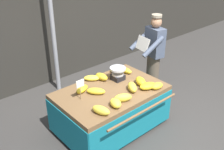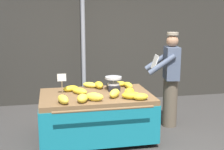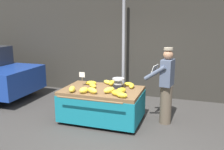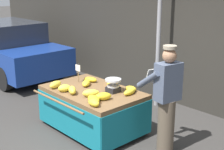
{
  "view_description": "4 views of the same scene",
  "coord_description": "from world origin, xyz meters",
  "px_view_note": "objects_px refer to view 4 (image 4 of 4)",
  "views": [
    {
      "loc": [
        -2.93,
        -2.42,
        2.99
      ],
      "look_at": [
        -0.34,
        0.56,
        0.95
      ],
      "focal_mm": 42.69,
      "sensor_mm": 36.0,
      "label": 1
    },
    {
      "loc": [
        -1.16,
        -4.19,
        2.02
      ],
      "look_at": [
        -0.17,
        0.57,
        1.04
      ],
      "focal_mm": 48.23,
      "sensor_mm": 36.0,
      "label": 2
    },
    {
      "loc": [
        1.43,
        -4.56,
        2.28
      ],
      "look_at": [
        -0.24,
        0.48,
        1.09
      ],
      "focal_mm": 39.13,
      "sensor_mm": 36.0,
      "label": 3
    },
    {
      "loc": [
        3.73,
        -2.95,
        2.61
      ],
      "look_at": [
        -0.03,
        0.52,
        1.11
      ],
      "focal_mm": 51.71,
      "sensor_mm": 36.0,
      "label": 4
    }
  ],
  "objects_px": {
    "banana_bunch_3": "(103,96)",
    "banana_cart": "(93,100)",
    "banana_bunch_0": "(91,93)",
    "banana_bunch_5": "(55,84)",
    "street_pole": "(159,31)",
    "price_sign": "(78,70)",
    "weighing_scale": "(113,85)",
    "banana_bunch_12": "(131,89)",
    "banana_bunch_6": "(112,84)",
    "banana_bunch_9": "(130,92)",
    "banana_bunch_7": "(111,82)",
    "banana_bunch_10": "(72,90)",
    "banana_bunch_4": "(94,99)",
    "vendor_person": "(166,100)",
    "banana_bunch_11": "(90,79)",
    "banana_bunch_1": "(64,88)",
    "banana_bunch_2": "(86,83)",
    "parked_car": "(10,49)",
    "banana_bunch_8": "(94,103)"
  },
  "relations": [
    {
      "from": "weighing_scale",
      "to": "banana_bunch_9",
      "type": "xyz_separation_m",
      "value": [
        0.29,
        0.11,
        -0.07
      ]
    },
    {
      "from": "banana_bunch_0",
      "to": "banana_bunch_5",
      "type": "height_order",
      "value": "banana_bunch_0"
    },
    {
      "from": "banana_bunch_6",
      "to": "banana_bunch_9",
      "type": "relative_size",
      "value": 0.94
    },
    {
      "from": "banana_bunch_5",
      "to": "vendor_person",
      "type": "height_order",
      "value": "vendor_person"
    },
    {
      "from": "street_pole",
      "to": "banana_bunch_2",
      "type": "bearing_deg",
      "value": -98.67
    },
    {
      "from": "street_pole",
      "to": "banana_bunch_3",
      "type": "xyz_separation_m",
      "value": [
        0.5,
        -1.96,
        -0.8
      ]
    },
    {
      "from": "banana_bunch_0",
      "to": "banana_bunch_7",
      "type": "distance_m",
      "value": 0.77
    },
    {
      "from": "banana_bunch_2",
      "to": "banana_bunch_5",
      "type": "relative_size",
      "value": 1.06
    },
    {
      "from": "banana_bunch_10",
      "to": "banana_bunch_12",
      "type": "bearing_deg",
      "value": 54.93
    },
    {
      "from": "price_sign",
      "to": "banana_bunch_12",
      "type": "height_order",
      "value": "price_sign"
    },
    {
      "from": "banana_bunch_7",
      "to": "parked_car",
      "type": "height_order",
      "value": "parked_car"
    },
    {
      "from": "banana_bunch_11",
      "to": "street_pole",
      "type": "bearing_deg",
      "value": 75.54
    },
    {
      "from": "banana_bunch_3",
      "to": "banana_bunch_10",
      "type": "distance_m",
      "value": 0.61
    },
    {
      "from": "banana_bunch_7",
      "to": "banana_bunch_10",
      "type": "xyz_separation_m",
      "value": [
        -0.05,
        -0.85,
        0.02
      ]
    },
    {
      "from": "banana_bunch_5",
      "to": "banana_bunch_12",
      "type": "height_order",
      "value": "banana_bunch_5"
    },
    {
      "from": "weighing_scale",
      "to": "banana_bunch_12",
      "type": "distance_m",
      "value": 0.32
    },
    {
      "from": "banana_bunch_3",
      "to": "price_sign",
      "type": "bearing_deg",
      "value": 164.91
    },
    {
      "from": "banana_bunch_7",
      "to": "vendor_person",
      "type": "distance_m",
      "value": 1.43
    },
    {
      "from": "price_sign",
      "to": "banana_bunch_3",
      "type": "xyz_separation_m",
      "value": [
        1.04,
        -0.28,
        -0.19
      ]
    },
    {
      "from": "banana_bunch_6",
      "to": "price_sign",
      "type": "bearing_deg",
      "value": -155.84
    },
    {
      "from": "banana_bunch_3",
      "to": "banana_bunch_7",
      "type": "xyz_separation_m",
      "value": [
        -0.54,
        0.66,
        -0.02
      ]
    },
    {
      "from": "banana_bunch_1",
      "to": "banana_bunch_4",
      "type": "xyz_separation_m",
      "value": [
        0.75,
        0.04,
        -0.01
      ]
    },
    {
      "from": "banana_bunch_3",
      "to": "banana_bunch_6",
      "type": "xyz_separation_m",
      "value": [
        -0.39,
        0.57,
        -0.0
      ]
    },
    {
      "from": "banana_bunch_2",
      "to": "banana_bunch_11",
      "type": "xyz_separation_m",
      "value": [
        -0.13,
        0.2,
        -0.0
      ]
    },
    {
      "from": "banana_bunch_7",
      "to": "banana_bunch_8",
      "type": "bearing_deg",
      "value": -55.9
    },
    {
      "from": "banana_cart",
      "to": "banana_bunch_12",
      "type": "distance_m",
      "value": 0.72
    },
    {
      "from": "banana_bunch_3",
      "to": "banana_bunch_7",
      "type": "height_order",
      "value": "banana_bunch_3"
    },
    {
      "from": "street_pole",
      "to": "banana_bunch_3",
      "type": "distance_m",
      "value": 2.18
    },
    {
      "from": "street_pole",
      "to": "price_sign",
      "type": "distance_m",
      "value": 1.87
    },
    {
      "from": "banana_cart",
      "to": "banana_bunch_8",
      "type": "bearing_deg",
      "value": -37.69
    },
    {
      "from": "banana_bunch_1",
      "to": "banana_bunch_11",
      "type": "relative_size",
      "value": 0.83
    },
    {
      "from": "banana_cart",
      "to": "banana_bunch_7",
      "type": "relative_size",
      "value": 6.26
    },
    {
      "from": "banana_bunch_10",
      "to": "banana_cart",
      "type": "bearing_deg",
      "value": 78.14
    },
    {
      "from": "banana_bunch_1",
      "to": "banana_bunch_6",
      "type": "height_order",
      "value": "banana_bunch_1"
    },
    {
      "from": "banana_bunch_9",
      "to": "street_pole",
      "type": "bearing_deg",
      "value": 112.66
    },
    {
      "from": "banana_bunch_0",
      "to": "vendor_person",
      "type": "distance_m",
      "value": 1.26
    },
    {
      "from": "banana_bunch_7",
      "to": "banana_bunch_10",
      "type": "height_order",
      "value": "banana_bunch_10"
    },
    {
      "from": "banana_bunch_3",
      "to": "parked_car",
      "type": "height_order",
      "value": "parked_car"
    },
    {
      "from": "street_pole",
      "to": "banana_bunch_12",
      "type": "relative_size",
      "value": 15.44
    },
    {
      "from": "banana_bunch_0",
      "to": "banana_bunch_6",
      "type": "relative_size",
      "value": 1.06
    },
    {
      "from": "banana_bunch_1",
      "to": "banana_bunch_10",
      "type": "xyz_separation_m",
      "value": [
        0.18,
        0.04,
        0.0
      ]
    },
    {
      "from": "banana_bunch_4",
      "to": "banana_bunch_6",
      "type": "distance_m",
      "value": 0.84
    },
    {
      "from": "banana_bunch_0",
      "to": "banana_bunch_4",
      "type": "xyz_separation_m",
      "value": [
        0.23,
        -0.13,
        -0.01
      ]
    },
    {
      "from": "banana_bunch_6",
      "to": "vendor_person",
      "type": "xyz_separation_m",
      "value": [
        1.28,
        -0.07,
        0.06
      ]
    },
    {
      "from": "banana_bunch_9",
      "to": "banana_bunch_8",
      "type": "bearing_deg",
      "value": -90.84
    },
    {
      "from": "banana_cart",
      "to": "banana_bunch_10",
      "type": "relative_size",
      "value": 6.51
    },
    {
      "from": "street_pole",
      "to": "banana_cart",
      "type": "bearing_deg",
      "value": -90.13
    },
    {
      "from": "price_sign",
      "to": "banana_bunch_0",
      "type": "height_order",
      "value": "price_sign"
    },
    {
      "from": "banana_bunch_3",
      "to": "banana_cart",
      "type": "bearing_deg",
      "value": 159.44
    },
    {
      "from": "banana_bunch_6",
      "to": "banana_bunch_7",
      "type": "bearing_deg",
      "value": 146.88
    }
  ]
}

